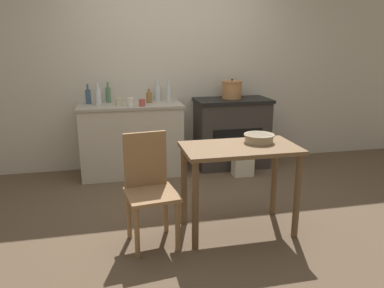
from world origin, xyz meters
name	(u,v)px	position (x,y,z in m)	size (l,w,h in m)	color
ground_plane	(201,210)	(0.00, 0.00, 0.00)	(14.00, 14.00, 0.00)	brown
wall_back	(172,70)	(0.00, 1.58, 1.27)	(8.00, 0.07, 2.55)	beige
counter_cabinet	(132,139)	(-0.59, 1.26, 0.45)	(1.27, 0.60, 0.90)	beige
stove	(231,133)	(0.74, 1.29, 0.46)	(0.98, 0.56, 0.92)	#38332D
work_table	(240,163)	(0.23, -0.46, 0.64)	(0.98, 0.55, 0.78)	brown
chair	(149,186)	(-0.56, -0.47, 0.49)	(0.45, 0.45, 0.92)	#997047
flour_sack	(243,162)	(0.76, 0.88, 0.18)	(0.25, 0.17, 0.36)	beige
stock_pot	(232,89)	(0.74, 1.32, 1.03)	(0.27, 0.27, 0.26)	#B77A47
mixing_bowl_large	(259,138)	(0.43, -0.38, 0.83)	(0.27, 0.27, 0.07)	tan
bottle_far_left	(98,96)	(-0.97, 1.29, 1.00)	(0.07, 0.07, 0.27)	silver
bottle_left	(88,96)	(-1.09, 1.39, 0.99)	(0.07, 0.07, 0.24)	#3D5675
bottle_mid_left	(169,93)	(-0.09, 1.37, 1.01)	(0.06, 0.06, 0.28)	silver
bottle_center_left	(108,94)	(-0.85, 1.45, 1.00)	(0.06, 0.06, 0.26)	#517F5B
bottle_center	(158,93)	(-0.22, 1.46, 1.00)	(0.08, 0.08, 0.26)	silver
bottle_center_right	(149,97)	(-0.35, 1.32, 0.97)	(0.08, 0.08, 0.17)	olive
cup_mid_right	(130,102)	(-0.60, 1.07, 0.95)	(0.08, 0.08, 0.10)	silver
cup_right	(119,102)	(-0.73, 1.21, 0.94)	(0.07, 0.07, 0.08)	beige
cup_far_right	(142,103)	(-0.46, 1.08, 0.94)	(0.07, 0.07, 0.08)	#B74C42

